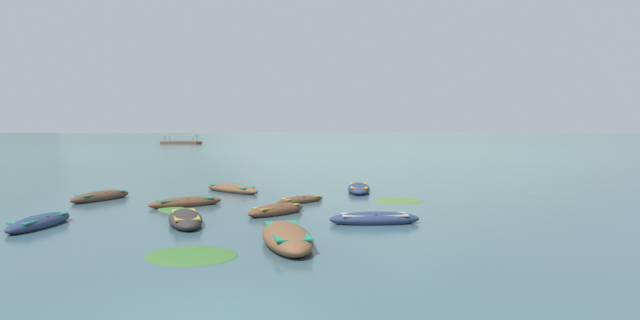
# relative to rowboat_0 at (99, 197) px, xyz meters

# --- Properties ---
(ground_plane) EXTENTS (6000.00, 6000.00, 0.00)m
(ground_plane) POSITION_rel_rowboat_0_xyz_m (9.07, 1482.62, -0.18)
(ground_plane) COLOR #385660
(mountain_1) EXTENTS (1362.64, 1362.64, 387.33)m
(mountain_1) POSITION_rel_rowboat_0_xyz_m (-596.27, 2127.73, 193.48)
(mountain_1) COLOR #56665B
(mountain_1) RESTS_ON ground
(mountain_2) EXTENTS (1888.32, 1888.32, 588.15)m
(mountain_2) POSITION_rel_rowboat_0_xyz_m (384.70, 2041.33, 293.89)
(mountain_2) COLOR slate
(mountain_2) RESTS_ON ground
(rowboat_0) EXTENTS (2.36, 3.85, 0.58)m
(rowboat_0) POSITION_rel_rowboat_0_xyz_m (0.00, 0.00, 0.00)
(rowboat_0) COLOR #4C3323
(rowboat_0) RESTS_ON ground
(rowboat_1) EXTENTS (2.66, 2.69, 0.40)m
(rowboat_1) POSITION_rel_rowboat_0_xyz_m (10.22, -1.00, -0.05)
(rowboat_1) COLOR #4C3323
(rowboat_1) RESTS_ON ground
(rowboat_2) EXTENTS (2.79, 2.98, 0.56)m
(rowboat_2) POSITION_rel_rowboat_0_xyz_m (9.32, -4.62, -0.01)
(rowboat_2) COLOR brown
(rowboat_2) RESTS_ON ground
(rowboat_3) EXTENTS (1.32, 3.64, 0.56)m
(rowboat_3) POSITION_rel_rowboat_0_xyz_m (0.89, -7.64, -0.01)
(rowboat_3) COLOR navy
(rowboat_3) RESTS_ON ground
(rowboat_4) EXTENTS (3.52, 1.31, 0.56)m
(rowboat_4) POSITION_rel_rowboat_0_xyz_m (13.24, -6.88, -0.01)
(rowboat_4) COLOR navy
(rowboat_4) RESTS_ON ground
(rowboat_5) EXTENTS (4.04, 3.95, 0.58)m
(rowboat_5) POSITION_rel_rowboat_0_xyz_m (6.08, 3.60, -0.00)
(rowboat_5) COLOR brown
(rowboat_5) RESTS_ON ground
(rowboat_6) EXTENTS (2.35, 4.73, 0.74)m
(rowboat_6) POSITION_rel_rowboat_0_xyz_m (10.14, -10.62, 0.05)
(rowboat_6) COLOR brown
(rowboat_6) RESTS_ON ground
(rowboat_7) EXTENTS (2.35, 4.00, 0.60)m
(rowboat_7) POSITION_rel_rowboat_0_xyz_m (6.07, -7.00, 0.01)
(rowboat_7) COLOR #2D2826
(rowboat_7) RESTS_ON ground
(rowboat_8) EXTENTS (3.42, 2.75, 0.54)m
(rowboat_8) POSITION_rel_rowboat_0_xyz_m (4.89, -2.21, -0.01)
(rowboat_8) COLOR brown
(rowboat_8) RESTS_ON ground
(rowboat_9) EXTENTS (1.51, 4.48, 0.59)m
(rowboat_9) POSITION_rel_rowboat_0_xyz_m (13.42, 3.77, 0.00)
(rowboat_9) COLOR navy
(rowboat_9) RESTS_ON ground
(ferry_0) EXTENTS (10.78, 5.38, 2.54)m
(ferry_0) POSITION_rel_rowboat_0_xyz_m (-26.03, 115.49, 0.26)
(ferry_0) COLOR brown
(ferry_0) RESTS_ON ground
(weed_patch_0) EXTENTS (2.30, 3.02, 0.14)m
(weed_patch_0) POSITION_rel_rowboat_0_xyz_m (4.51, -3.20, -0.18)
(weed_patch_0) COLOR #38662D
(weed_patch_0) RESTS_ON ground
(weed_patch_1) EXTENTS (3.19, 3.03, 0.14)m
(weed_patch_1) POSITION_rel_rowboat_0_xyz_m (15.09, -0.30, -0.18)
(weed_patch_1) COLOR #477033
(weed_patch_1) RESTS_ON ground
(weed_patch_2) EXTENTS (3.55, 3.43, 0.14)m
(weed_patch_2) POSITION_rel_rowboat_0_xyz_m (7.55, -12.11, -0.18)
(weed_patch_2) COLOR #38662D
(weed_patch_2) RESTS_ON ground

